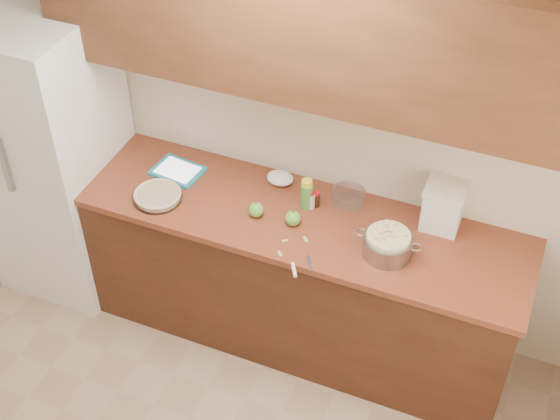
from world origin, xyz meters
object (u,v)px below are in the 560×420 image
at_px(colander, 388,244).
at_px(tablet, 178,171).
at_px(flour_canister, 444,206).
at_px(pie, 158,196).

bearing_deg(colander, tablet, 172.28).
relative_size(flour_canister, tablet, 0.86).
distance_m(pie, flour_canister, 1.51).
height_order(pie, flour_canister, flour_canister).
bearing_deg(colander, pie, -176.84).
bearing_deg(flour_canister, colander, -122.31).
relative_size(colander, flour_canister, 1.33).
xyz_separation_m(flour_canister, tablet, (-1.47, -0.14, -0.12)).
bearing_deg(pie, colander, 3.16).
height_order(colander, flour_canister, flour_canister).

